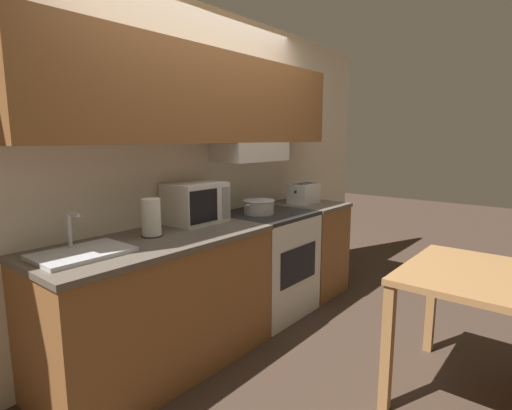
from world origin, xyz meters
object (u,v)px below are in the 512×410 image
Objects in this scene: paper_towel_roll at (151,218)px; microwave at (195,203)px; cooking_pot at (259,206)px; dining_table at (473,293)px; toaster at (304,193)px; stove_range at (266,262)px; sink_basin at (82,252)px.

microwave is at bearing 11.13° from paper_towel_roll.
cooking_pot is 0.38× the size of dining_table.
toaster is at bearing 63.74° from dining_table.
microwave is 0.46× the size of dining_table.
toaster is 0.33× the size of dining_table.
cooking_pot is at bearing 170.89° from stove_range.
paper_towel_roll is (-1.13, 0.07, 0.57)m from stove_range.
stove_range is at bearing -177.70° from toaster.
stove_range is 3.02× the size of toaster.
sink_basin is (-2.26, -0.02, -0.08)m from toaster.
dining_table is at bearing -96.91° from stove_range.
dining_table is at bearing -116.26° from toaster.
paper_towel_roll reaches higher than dining_table.
dining_table is at bearing -48.96° from sink_basin.
stove_range is at bearing 83.09° from dining_table.
stove_range is at bearing -3.45° from paper_towel_roll.
sink_basin is 0.52m from paper_towel_roll.
toaster reaches higher than cooking_pot.
sink_basin reaches higher than dining_table.
cooking_pot is 1.04m from paper_towel_roll.
paper_towel_roll is at bearing 177.02° from cooking_pot.
sink_basin is at bearing -170.70° from microwave.
paper_towel_roll is at bearing 178.60° from toaster.
toaster is 1.89m from dining_table.
toaster reaches higher than stove_range.
stove_range is 1.26m from paper_towel_roll.
sink_basin is at bearing 131.04° from dining_table.
cooking_pot is 1.69m from dining_table.
toaster is at bearing -5.95° from microwave.
sink_basin is at bearing -179.38° from toaster.
toaster is (0.71, 0.01, 0.03)m from cooking_pot.
microwave is (-0.66, 0.16, 0.60)m from stove_range.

